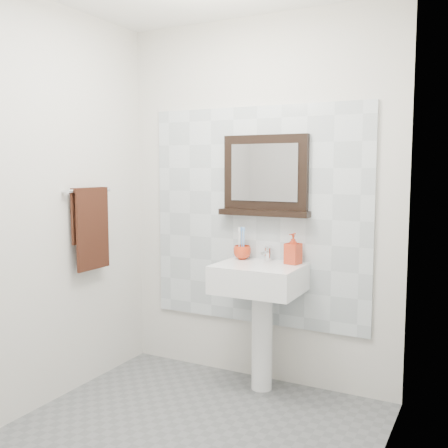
{
  "coord_description": "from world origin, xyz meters",
  "views": [
    {
      "loc": [
        1.46,
        -2.22,
        1.49
      ],
      "look_at": [
        0.02,
        0.55,
        1.15
      ],
      "focal_mm": 42.0,
      "sensor_mm": 36.0,
      "label": 1
    }
  ],
  "objects_px": {
    "pedestal_sink": "(260,292)",
    "soap_dispenser": "(293,249)",
    "hand_towel": "(91,222)",
    "framed_mirror": "(265,178)",
    "toothbrush_cup": "(242,252)"
  },
  "relations": [
    {
      "from": "pedestal_sink",
      "to": "toothbrush_cup",
      "type": "relative_size",
      "value": 8.09
    },
    {
      "from": "toothbrush_cup",
      "to": "soap_dispenser",
      "type": "height_order",
      "value": "soap_dispenser"
    },
    {
      "from": "pedestal_sink",
      "to": "hand_towel",
      "type": "bearing_deg",
      "value": -158.99
    },
    {
      "from": "soap_dispenser",
      "to": "framed_mirror",
      "type": "xyz_separation_m",
      "value": [
        -0.23,
        0.08,
        0.46
      ]
    },
    {
      "from": "pedestal_sink",
      "to": "soap_dispenser",
      "type": "height_order",
      "value": "soap_dispenser"
    },
    {
      "from": "framed_mirror",
      "to": "hand_towel",
      "type": "bearing_deg",
      "value": -149.69
    },
    {
      "from": "pedestal_sink",
      "to": "toothbrush_cup",
      "type": "distance_m",
      "value": 0.32
    },
    {
      "from": "toothbrush_cup",
      "to": "framed_mirror",
      "type": "relative_size",
      "value": 0.19
    },
    {
      "from": "pedestal_sink",
      "to": "hand_towel",
      "type": "relative_size",
      "value": 1.75
    },
    {
      "from": "framed_mirror",
      "to": "hand_towel",
      "type": "distance_m",
      "value": 1.21
    },
    {
      "from": "framed_mirror",
      "to": "pedestal_sink",
      "type": "bearing_deg",
      "value": -76.64
    },
    {
      "from": "soap_dispenser",
      "to": "hand_towel",
      "type": "distance_m",
      "value": 1.36
    },
    {
      "from": "hand_towel",
      "to": "soap_dispenser",
      "type": "bearing_deg",
      "value": 22.49
    },
    {
      "from": "toothbrush_cup",
      "to": "soap_dispenser",
      "type": "distance_m",
      "value": 0.38
    },
    {
      "from": "pedestal_sink",
      "to": "hand_towel",
      "type": "height_order",
      "value": "hand_towel"
    }
  ]
}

